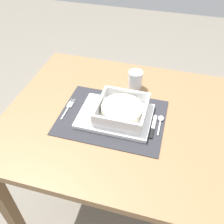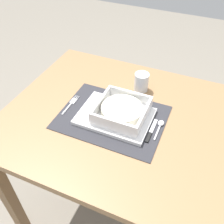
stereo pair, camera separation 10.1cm
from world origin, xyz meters
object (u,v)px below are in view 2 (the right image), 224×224
spoon (160,125)px  drinking_glass (141,83)px  fork (71,103)px  dining_table (120,132)px  porridge_bowl (122,111)px  butter_knife (151,132)px

spoon → drinking_glass: drinking_glass is taller
fork → drinking_glass: drinking_glass is taller
fork → drinking_glass: (0.24, 0.22, 0.03)m
dining_table → porridge_bowl: (0.01, -0.01, 0.14)m
porridge_bowl → fork: size_ratio=1.46×
fork → butter_knife: butter_knife is taller
spoon → fork: bearing=-172.7°
porridge_bowl → drinking_glass: size_ratio=2.31×
porridge_bowl → butter_knife: (0.13, -0.03, -0.04)m
dining_table → spoon: spoon is taller
fork → spoon: (0.38, 0.02, 0.00)m
dining_table → drinking_glass: bearing=84.3°
drinking_glass → dining_table: bearing=-95.7°
butter_knife → drinking_glass: size_ratio=1.54×
porridge_bowl → butter_knife: bearing=-12.6°
dining_table → fork: 0.24m
dining_table → butter_knife: 0.18m
fork → butter_knife: size_ratio=1.03×
porridge_bowl → spoon: size_ratio=1.77×
drinking_glass → spoon: bearing=-53.3°
dining_table → drinking_glass: (0.02, 0.20, 0.14)m
porridge_bowl → spoon: (0.15, 0.02, -0.03)m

